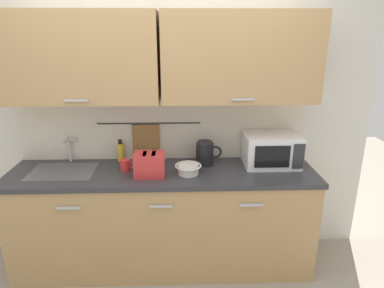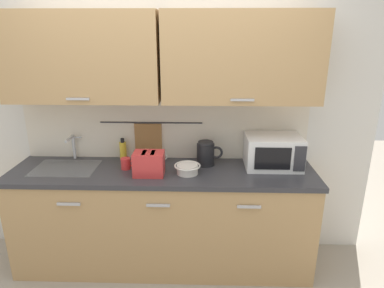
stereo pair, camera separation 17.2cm
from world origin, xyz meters
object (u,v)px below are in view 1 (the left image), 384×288
at_px(electric_kettle, 205,153).
at_px(toaster, 150,165).
at_px(mixing_bowl, 188,169).
at_px(mug_near_sink, 125,165).
at_px(microwave, 271,150).
at_px(mug_by_kettle, 158,158).
at_px(dish_soap_bottle, 121,152).

relative_size(electric_kettle, toaster, 0.89).
distance_m(electric_kettle, mixing_bowl, 0.26).
relative_size(mug_near_sink, toaster, 0.47).
relative_size(microwave, mug_by_kettle, 3.83).
distance_m(microwave, toaster, 1.04).
bearing_deg(electric_kettle, mug_near_sink, -170.02).
bearing_deg(mixing_bowl, dish_soap_bottle, 152.49).
distance_m(mug_near_sink, mixing_bowl, 0.52).
bearing_deg(toaster, mug_near_sink, 151.14).
bearing_deg(mug_near_sink, mixing_bowl, -9.27).
relative_size(dish_soap_bottle, mug_near_sink, 1.63).
xyz_separation_m(mixing_bowl, toaster, (-0.31, -0.03, 0.05)).
relative_size(dish_soap_bottle, toaster, 0.77).
bearing_deg(electric_kettle, dish_soap_bottle, 171.93).
bearing_deg(toaster, mixing_bowl, 5.91).
relative_size(dish_soap_bottle, mug_by_kettle, 1.63).
bearing_deg(mug_by_kettle, microwave, -4.28).
bearing_deg(mug_near_sink, dish_soap_bottle, 108.25).
xyz_separation_m(electric_kettle, toaster, (-0.46, -0.23, -0.01)).
distance_m(microwave, dish_soap_bottle, 1.31).
relative_size(mixing_bowl, toaster, 0.84).
bearing_deg(dish_soap_bottle, microwave, -5.72).
bearing_deg(electric_kettle, toaster, -152.97).
xyz_separation_m(electric_kettle, mug_near_sink, (-0.67, -0.12, -0.05)).
distance_m(dish_soap_bottle, toaster, 0.44).
distance_m(mug_near_sink, mug_by_kettle, 0.30).
relative_size(electric_kettle, mixing_bowl, 1.06).
distance_m(mixing_bowl, toaster, 0.31).
height_order(microwave, electric_kettle, microwave).
xyz_separation_m(dish_soap_bottle, toaster, (0.28, -0.34, 0.01)).
bearing_deg(mug_by_kettle, electric_kettle, -6.59).
distance_m(dish_soap_bottle, mixing_bowl, 0.66).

